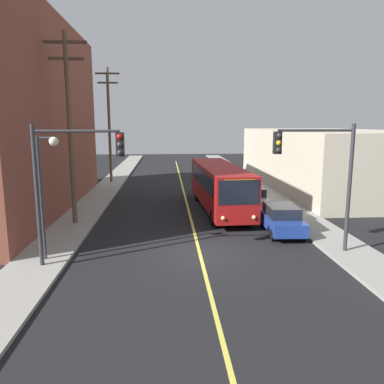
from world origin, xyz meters
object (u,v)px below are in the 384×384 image
utility_pole_mid (109,121)px  utility_pole_near (70,122)px  city_bus (219,185)px  street_lamp_left (45,180)px  parked_car_silver (252,197)px  fire_hydrant (292,207)px  traffic_signal_right_corner (319,165)px  parked_car_blue (281,219)px  traffic_signal_left_corner (73,169)px

utility_pole_mid → utility_pole_near: bearing=-89.5°
city_bus → street_lamp_left: street_lamp_left is taller
parked_car_silver → utility_pole_mid: 18.51m
city_bus → street_lamp_left: size_ratio=2.23×
fire_hydrant → parked_car_silver: bearing=133.4°
street_lamp_left → city_bus: bearing=47.7°
traffic_signal_right_corner → parked_car_blue: bearing=97.9°
utility_pole_near → street_lamp_left: bearing=-86.8°
street_lamp_left → traffic_signal_right_corner: bearing=0.8°
city_bus → utility_pole_mid: 16.86m
parked_car_silver → traffic_signal_right_corner: (0.78, -9.89, 3.46)m
utility_pole_near → street_lamp_left: 6.77m
parked_car_silver → street_lamp_left: size_ratio=0.81×
utility_pole_mid → traffic_signal_left_corner: size_ratio=1.92×
city_bus → traffic_signal_left_corner: 13.34m
traffic_signal_left_corner → utility_pole_near: bearing=104.1°
parked_car_silver → traffic_signal_left_corner: size_ratio=0.74×
city_bus → utility_pole_near: bearing=-158.9°
parked_car_silver → street_lamp_left: 15.52m
city_bus → utility_pole_mid: size_ratio=1.06×
traffic_signal_right_corner → fire_hydrant: (1.44, 7.54, -3.72)m
utility_pole_near → utility_pole_mid: size_ratio=0.97×
traffic_signal_right_corner → street_lamp_left: (-12.24, -0.17, -0.56)m
parked_car_blue → parked_car_silver: size_ratio=1.00×
parked_car_silver → fire_hydrant: (2.22, -2.35, -0.26)m
traffic_signal_left_corner → parked_car_blue: bearing=23.8°
city_bus → traffic_signal_right_corner: (3.21, -9.74, 2.49)m
parked_car_blue → parked_car_silver: (-0.28, 6.27, 0.00)m
parked_car_blue → street_lamp_left: street_lamp_left is taller
city_bus → parked_car_blue: 6.76m
parked_car_silver → fire_hydrant: 3.25m
traffic_signal_right_corner → street_lamp_left: bearing=-179.2°
traffic_signal_left_corner → traffic_signal_right_corner: 10.86m
parked_car_blue → traffic_signal_left_corner: 11.80m
parked_car_silver → utility_pole_near: 13.52m
parked_car_silver → parked_car_blue: bearing=-87.4°
city_bus → parked_car_blue: (2.71, -6.11, -0.98)m
parked_car_silver → traffic_signal_right_corner: size_ratio=0.74×
traffic_signal_left_corner → traffic_signal_right_corner: size_ratio=1.00×
city_bus → traffic_signal_left_corner: (-7.61, -10.67, 2.49)m
city_bus → fire_hydrant: city_bus is taller
parked_car_blue → parked_car_silver: bearing=92.6°
utility_pole_near → traffic_signal_right_corner: utility_pole_near is taller
traffic_signal_left_corner → street_lamp_left: bearing=151.6°
parked_car_blue → traffic_signal_left_corner: traffic_signal_left_corner is taller
traffic_signal_right_corner → city_bus: bearing=108.2°
utility_pole_mid → street_lamp_left: 23.19m
utility_pole_mid → traffic_signal_right_corner: 26.26m
parked_car_silver → utility_pole_near: (-11.80, -3.78, 5.40)m
utility_pole_near → traffic_signal_right_corner: size_ratio=1.86×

